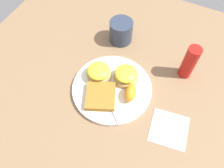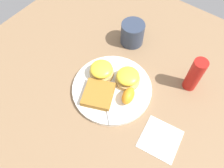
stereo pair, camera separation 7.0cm
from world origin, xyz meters
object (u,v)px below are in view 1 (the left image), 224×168
object	(u,v)px
orange_wedge	(130,93)
fork	(106,94)
sandwich_benedict_left	(126,75)
condiment_bottle	(189,62)
hashbrown_patty	(101,96)
sandwich_benedict_right	(99,72)
cup	(121,31)

from	to	relation	value
orange_wedge	fork	size ratio (longest dim) A/B	0.38
sandwich_benedict_left	condiment_bottle	distance (m)	0.21
hashbrown_patty	fork	bearing A→B (deg)	-25.63
sandwich_benedict_right	fork	size ratio (longest dim) A/B	0.52
orange_wedge	condiment_bottle	distance (m)	0.22
hashbrown_patty	sandwich_benedict_right	bearing A→B (deg)	31.24
fork	condiment_bottle	bearing A→B (deg)	-45.73
hashbrown_patty	condiment_bottle	bearing A→B (deg)	-44.35
sandwich_benedict_left	cup	size ratio (longest dim) A/B	0.71
orange_wedge	condiment_bottle	xyz separation A→B (m)	(0.17, -0.13, 0.03)
cup	orange_wedge	bearing A→B (deg)	-148.82
hashbrown_patty	orange_wedge	world-z (taller)	orange_wedge
sandwich_benedict_left	sandwich_benedict_right	bearing A→B (deg)	108.74
orange_wedge	sandwich_benedict_left	bearing A→B (deg)	35.82
sandwich_benedict_right	orange_wedge	size ratio (longest dim) A/B	1.36
sandwich_benedict_right	fork	xyz separation A→B (m)	(-0.05, -0.05, -0.02)
hashbrown_patty	cup	world-z (taller)	cup
hashbrown_patty	condiment_bottle	world-z (taller)	condiment_bottle
sandwich_benedict_right	sandwich_benedict_left	bearing A→B (deg)	-71.26
sandwich_benedict_left	condiment_bottle	size ratio (longest dim) A/B	0.63
orange_wedge	condiment_bottle	size ratio (longest dim) A/B	0.46
hashbrown_patty	sandwich_benedict_left	bearing A→B (deg)	-22.94
fork	hashbrown_patty	bearing A→B (deg)	154.37
hashbrown_patty	cup	distance (m)	0.28
sandwich_benedict_right	hashbrown_patty	bearing A→B (deg)	-148.76
hashbrown_patty	orange_wedge	size ratio (longest dim) A/B	1.61
orange_wedge	cup	bearing A→B (deg)	31.18
condiment_bottle	hashbrown_patty	bearing A→B (deg)	135.65
sandwich_benedict_right	orange_wedge	bearing A→B (deg)	-101.37
sandwich_benedict_left	condiment_bottle	world-z (taller)	condiment_bottle
sandwich_benedict_right	condiment_bottle	distance (m)	0.30
cup	condiment_bottle	xyz separation A→B (m)	(-0.05, -0.27, 0.02)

